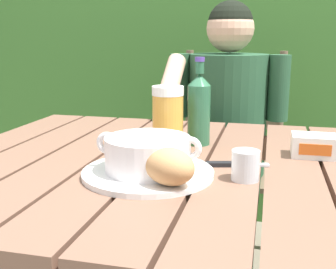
{
  "coord_description": "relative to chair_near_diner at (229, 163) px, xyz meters",
  "views": [
    {
      "loc": [
        0.21,
        -0.96,
        1.08
      ],
      "look_at": [
        -0.02,
        -0.02,
        0.85
      ],
      "focal_mm": 45.0,
      "sensor_mm": 36.0,
      "label": 1
    }
  ],
  "objects": [
    {
      "name": "bread_roll",
      "position": [
        -0.02,
        -1.13,
        0.33
      ],
      "size": [
        0.13,
        0.12,
        0.07
      ],
      "color": "tan",
      "rests_on": "serving_plate"
    },
    {
      "name": "dining_table",
      "position": [
        -0.04,
        -0.93,
        0.18
      ],
      "size": [
        1.2,
        0.98,
        0.78
      ],
      "color": "brown",
      "rests_on": "ground_plane"
    },
    {
      "name": "soup_bowl",
      "position": [
        -0.08,
        -1.06,
        0.33
      ],
      "size": [
        0.24,
        0.19,
        0.08
      ],
      "color": "white",
      "rests_on": "serving_plate"
    },
    {
      "name": "person_eating",
      "position": [
        -0.0,
        -0.2,
        0.22
      ],
      "size": [
        0.48,
        0.47,
        1.22
      ],
      "color": "#264E31",
      "rests_on": "ground_plane"
    },
    {
      "name": "butter_tub",
      "position": [
        0.28,
        -0.81,
        0.31
      ],
      "size": [
        0.11,
        0.08,
        0.06
      ],
      "color": "white",
      "rests_on": "dining_table"
    },
    {
      "name": "hedge_backdrop",
      "position": [
        -0.06,
        0.8,
        0.4
      ],
      "size": [
        3.47,
        0.77,
        2.12
      ],
      "color": "#3A6C2B",
      "rests_on": "ground_plane"
    },
    {
      "name": "table_knife",
      "position": [
        0.09,
        -0.95,
        0.29
      ],
      "size": [
        0.15,
        0.05,
        0.01
      ],
      "color": "silver",
      "rests_on": "dining_table"
    },
    {
      "name": "chair_near_diner",
      "position": [
        0.0,
        0.0,
        0.0
      ],
      "size": [
        0.48,
        0.46,
        1.01
      ],
      "color": "brown",
      "rests_on": "ground_plane"
    },
    {
      "name": "serving_plate",
      "position": [
        -0.08,
        -1.06,
        0.29
      ],
      "size": [
        0.29,
        0.29,
        0.01
      ],
      "color": "white",
      "rests_on": "dining_table"
    },
    {
      "name": "water_glass_small",
      "position": [
        0.12,
        -1.04,
        0.31
      ],
      "size": [
        0.06,
        0.06,
        0.06
      ],
      "color": "silver",
      "rests_on": "dining_table"
    },
    {
      "name": "beer_glass",
      "position": [
        -0.1,
        -0.82,
        0.37
      ],
      "size": [
        0.08,
        0.08,
        0.17
      ],
      "color": "gold",
      "rests_on": "dining_table"
    },
    {
      "name": "beer_bottle",
      "position": [
        -0.02,
        -0.76,
        0.39
      ],
      "size": [
        0.06,
        0.06,
        0.24
      ],
      "color": "#2B6140",
      "rests_on": "dining_table"
    }
  ]
}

